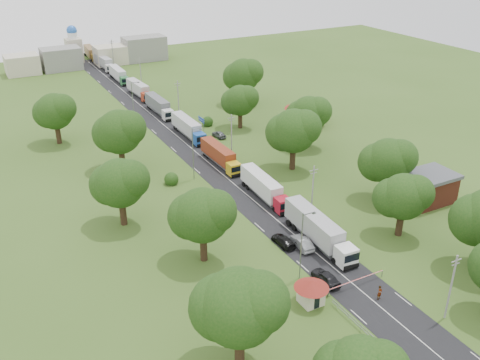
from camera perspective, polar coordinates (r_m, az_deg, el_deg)
ground at (r=90.23m, az=2.15°, el=-2.78°), size 260.00×260.00×0.00m
road at (r=106.15m, az=-3.29°, el=1.79°), size 8.00×200.00×0.04m
boom_barrier at (r=71.95m, az=11.43°, el=-10.78°), size 9.22×0.35×1.18m
guard_booth at (r=68.18m, az=7.62°, el=-11.43°), size 4.40×4.40×3.45m
guard_rail at (r=64.95m, az=14.47°, el=-16.87°), size 0.10×17.00×1.70m
info_sign at (r=119.72m, az=-4.14°, el=6.16°), size 0.12×3.10×4.10m
pole_0 at (r=68.49m, az=21.59°, el=-10.49°), size 1.60×0.24×9.00m
pole_1 at (r=85.61m, az=7.75°, el=-1.15°), size 1.60×0.24×9.00m
pole_2 at (r=107.41m, az=-0.91°, el=4.83°), size 1.60×0.24×9.00m
pole_3 at (r=131.57m, az=-6.60°, el=8.66°), size 1.60×0.24×9.00m
pole_4 at (r=157.02m, az=-10.55°, el=11.22°), size 1.60×0.24×9.00m
pole_5 at (r=183.21m, az=-13.43°, el=13.03°), size 1.60×0.24×9.00m
lamp_0 at (r=70.46m, az=6.67°, el=-6.65°), size 2.03×0.22×10.00m
lamp_1 at (r=97.77m, az=-4.95°, el=3.10°), size 2.03×0.22×10.00m
lamp_2 at (r=128.85m, az=-11.30°, el=8.36°), size 2.03×0.22×10.00m
tree_2 at (r=82.63m, az=17.00°, el=-1.67°), size 8.00×8.00×10.10m
tree_3 at (r=92.62m, az=15.48°, el=2.00°), size 8.80×8.80×11.07m
tree_4 at (r=101.16m, az=5.70°, el=5.26°), size 9.60×9.60×12.05m
tree_5 at (r=112.40m, az=7.29°, el=6.97°), size 8.80×8.80×11.07m
tree_6 at (r=122.78m, az=-0.02°, el=8.51°), size 8.00×8.00×10.10m
tree_7 at (r=139.26m, az=0.33°, el=11.15°), size 9.60×9.60×12.05m
tree_9 at (r=55.98m, az=-0.15°, el=-13.32°), size 9.60×9.60×12.05m
tree_10 at (r=73.06m, az=-4.08°, el=-3.73°), size 8.80×8.80×11.07m
tree_11 at (r=83.69m, az=-12.74°, el=-0.29°), size 8.80×8.80×11.07m
tree_12 at (r=102.72m, az=-12.78°, el=5.06°), size 9.60×9.60×12.05m
tree_13 at (r=119.99m, az=-19.18°, el=6.95°), size 8.80×8.80×11.07m
house_brick at (r=95.95m, az=19.46°, el=-0.74°), size 8.60×6.60×5.20m
house_cream at (r=127.10m, az=7.12°, el=7.51°), size 10.08×10.08×5.80m
distant_town at (r=187.07m, az=-15.27°, el=12.71°), size 52.00×8.00×8.00m
church at (r=193.39m, az=-17.31°, el=13.45°), size 5.00×5.00×12.30m
truck_0 at (r=79.92m, az=8.29°, el=-5.24°), size 3.35×15.66×4.33m
truck_1 at (r=91.91m, az=2.57°, el=-0.77°), size 2.88×14.05×3.88m
truck_2 at (r=104.71m, az=-2.15°, el=2.65°), size 2.48×13.50×3.74m
truck_3 at (r=119.43m, az=-5.57°, el=5.59°), size 2.48×14.22×3.94m
truck_4 at (r=135.30m, az=-8.65°, el=7.85°), size 2.57×14.05×3.89m
truck_5 at (r=150.04m, az=-10.72°, el=9.47°), size 3.05×13.79×3.81m
truck_6 at (r=166.90m, az=-12.83°, el=10.92°), size 2.44×13.53×3.75m
truck_7 at (r=182.43m, az=-14.27°, el=12.05°), size 3.03×14.11×3.90m
truck_8 at (r=198.48m, az=-15.65°, el=12.96°), size 3.08×13.84×3.82m
car_lane_front at (r=72.70m, az=9.14°, el=-10.22°), size 2.05×4.75×1.60m
car_lane_mid at (r=79.30m, az=6.63°, el=-6.67°), size 2.13×4.98×1.59m
car_lane_rear at (r=79.75m, az=4.64°, el=-6.47°), size 1.96×4.69×1.36m
car_verge_near at (r=97.57m, az=2.96°, el=-0.02°), size 2.50×5.02×1.37m
car_verge_far at (r=118.87m, az=-2.25°, el=4.88°), size 2.01×4.24×1.40m
pedestrian_near at (r=71.15m, az=14.68°, el=-11.56°), size 0.81×0.64×1.95m
pedestrian_booth at (r=70.46m, az=8.98°, el=-11.53°), size 0.86×0.95×1.61m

